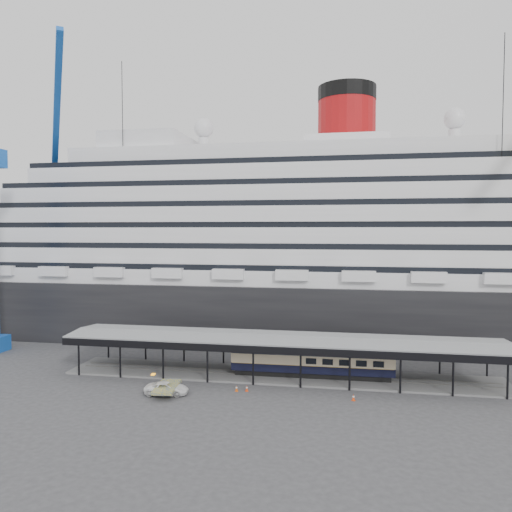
# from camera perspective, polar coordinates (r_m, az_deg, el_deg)

# --- Properties ---
(ground) EXTENTS (200.00, 200.00, 0.00)m
(ground) POSITION_cam_1_polar(r_m,az_deg,el_deg) (61.52, 2.26, -14.90)
(ground) COLOR #373739
(ground) RESTS_ON ground
(cruise_ship) EXTENTS (130.00, 30.00, 43.90)m
(cruise_ship) POSITION_cam_1_polar(r_m,az_deg,el_deg) (90.34, 5.15, 2.64)
(cruise_ship) COLOR black
(cruise_ship) RESTS_ON ground
(platform_canopy) EXTENTS (56.00, 9.18, 5.30)m
(platform_canopy) POSITION_cam_1_polar(r_m,az_deg,el_deg) (65.62, 2.88, -11.61)
(platform_canopy) COLOR slate
(platform_canopy) RESTS_ON ground
(port_truck) EXTENTS (5.20, 2.82, 1.39)m
(port_truck) POSITION_cam_1_polar(r_m,az_deg,el_deg) (60.14, -10.17, -14.68)
(port_truck) COLOR white
(port_truck) RESTS_ON ground
(pullman_carriage) EXTENTS (20.52, 2.89, 20.12)m
(pullman_carriage) POSITION_cam_1_polar(r_m,az_deg,el_deg) (65.22, 6.39, -11.62)
(pullman_carriage) COLOR black
(pullman_carriage) RESTS_ON ground
(traffic_cone_left) EXTENTS (0.46, 0.46, 0.71)m
(traffic_cone_left) POSITION_cam_1_polar(r_m,az_deg,el_deg) (60.45, -1.06, -14.88)
(traffic_cone_left) COLOR red
(traffic_cone_left) RESTS_ON ground
(traffic_cone_mid) EXTENTS (0.41, 0.41, 0.72)m
(traffic_cone_mid) POSITION_cam_1_polar(r_m,az_deg,el_deg) (60.46, -2.24, -14.87)
(traffic_cone_mid) COLOR #D14E0B
(traffic_cone_mid) RESTS_ON ground
(traffic_cone_right) EXTENTS (0.50, 0.50, 0.74)m
(traffic_cone_right) POSITION_cam_1_polar(r_m,az_deg,el_deg) (58.39, 11.08, -15.57)
(traffic_cone_right) COLOR red
(traffic_cone_right) RESTS_ON ground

